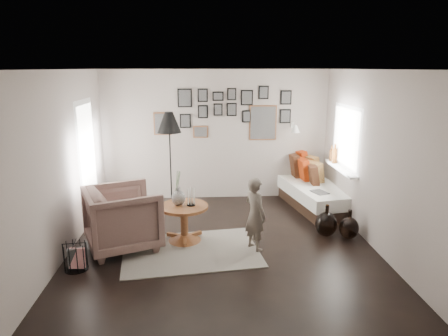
{
  "coord_description": "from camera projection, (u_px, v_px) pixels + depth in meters",
  "views": [
    {
      "loc": [
        -0.33,
        -5.53,
        2.62
      ],
      "look_at": [
        0.05,
        0.5,
        1.1
      ],
      "focal_mm": 32.0,
      "sensor_mm": 36.0,
      "label": 1
    }
  ],
  "objects": [
    {
      "name": "magazine_basket",
      "position": [
        75.0,
        257.0,
        5.3
      ],
      "size": [
        0.33,
        0.33,
        0.37
      ],
      "rotation": [
        0.0,
        0.0,
        0.12
      ],
      "color": "black",
      "rests_on": "ground"
    },
    {
      "name": "vase",
      "position": [
        178.0,
        195.0,
        6.05
      ],
      "size": [
        0.21,
        0.21,
        0.53
      ],
      "color": "black",
      "rests_on": "pedestal_table"
    },
    {
      "name": "window_right",
      "position": [
        338.0,
        164.0,
        7.22
      ],
      "size": [
        0.15,
        1.32,
        1.3
      ],
      "color": "white",
      "rests_on": "wall_right"
    },
    {
      "name": "floor_lamp",
      "position": [
        169.0,
        126.0,
        7.2
      ],
      "size": [
        0.43,
        0.43,
        1.85
      ],
      "rotation": [
        0.0,
        0.0,
        -0.19
      ],
      "color": "black",
      "rests_on": "ground"
    },
    {
      "name": "daybed",
      "position": [
        312.0,
        189.0,
        7.8
      ],
      "size": [
        1.21,
        2.13,
        0.98
      ],
      "rotation": [
        0.0,
        0.0,
        0.19
      ],
      "color": "black",
      "rests_on": "ground"
    },
    {
      "name": "wall_back",
      "position": [
        216.0,
        135.0,
        8.02
      ],
      "size": [
        4.5,
        0.0,
        4.5
      ],
      "primitive_type": "plane",
      "rotation": [
        1.57,
        0.0,
        0.0
      ],
      "color": "#A99C94",
      "rests_on": "ground"
    },
    {
      "name": "wall_sconce",
      "position": [
        295.0,
        129.0,
        7.82
      ],
      "size": [
        0.18,
        0.36,
        0.16
      ],
      "color": "white",
      "rests_on": "wall_back"
    },
    {
      "name": "armchair",
      "position": [
        123.0,
        218.0,
        5.89
      ],
      "size": [
        1.33,
        1.31,
        0.93
      ],
      "primitive_type": "imported",
      "rotation": [
        0.0,
        0.0,
        1.96
      ],
      "color": "brown",
      "rests_on": "ground"
    },
    {
      "name": "demijohn_small",
      "position": [
        349.0,
        228.0,
        6.27
      ],
      "size": [
        0.31,
        0.31,
        0.48
      ],
      "color": "black",
      "rests_on": "ground"
    },
    {
      "name": "magazine_on_daybed",
      "position": [
        320.0,
        192.0,
        7.14
      ],
      "size": [
        0.31,
        0.36,
        0.02
      ],
      "primitive_type": "cube",
      "rotation": [
        0.0,
        0.0,
        0.36
      ],
      "color": "black",
      "rests_on": "daybed"
    },
    {
      "name": "wall_front",
      "position": [
        239.0,
        228.0,
        3.37
      ],
      "size": [
        4.5,
        0.0,
        4.5
      ],
      "primitive_type": "plane",
      "rotation": [
        -1.57,
        0.0,
        0.0
      ],
      "color": "#A99C94",
      "rests_on": "ground"
    },
    {
      "name": "candles",
      "position": [
        191.0,
        197.0,
        6.05
      ],
      "size": [
        0.13,
        0.13,
        0.28
      ],
      "color": "black",
      "rests_on": "pedestal_table"
    },
    {
      "name": "ceiling",
      "position": [
        223.0,
        69.0,
        5.38
      ],
      "size": [
        4.8,
        4.8,
        0.0
      ],
      "primitive_type": "plane",
      "rotation": [
        3.14,
        0.0,
        0.0
      ],
      "color": "white",
      "rests_on": "wall_back"
    },
    {
      "name": "door_left",
      "position": [
        88.0,
        163.0,
        6.78
      ],
      "size": [
        0.0,
        2.14,
        2.14
      ],
      "color": "white",
      "rests_on": "wall_left"
    },
    {
      "name": "armchair_cushion",
      "position": [
        125.0,
        216.0,
        5.94
      ],
      "size": [
        0.55,
        0.55,
        0.19
      ],
      "primitive_type": "cube",
      "rotation": [
        -0.21,
        0.0,
        0.36
      ],
      "color": "white",
      "rests_on": "armchair"
    },
    {
      "name": "gallery_wall",
      "position": [
        230.0,
        113.0,
        7.91
      ],
      "size": [
        2.74,
        0.03,
        1.08
      ],
      "color": "brown",
      "rests_on": "wall_back"
    },
    {
      "name": "rug",
      "position": [
        191.0,
        251.0,
        5.86
      ],
      "size": [
        2.11,
        1.6,
        0.01
      ],
      "primitive_type": "cube",
      "rotation": [
        0.0,
        0.0,
        0.12
      ],
      "color": "silver",
      "rests_on": "ground"
    },
    {
      "name": "child",
      "position": [
        255.0,
        214.0,
        5.81
      ],
      "size": [
        0.43,
        0.48,
        1.1
      ],
      "primitive_type": "imported",
      "rotation": [
        0.0,
        0.0,
        2.12
      ],
      "color": "#64594F",
      "rests_on": "ground"
    },
    {
      "name": "wall_left",
      "position": [
        62.0,
        165.0,
        5.56
      ],
      "size": [
        0.0,
        4.8,
        4.8
      ],
      "primitive_type": "plane",
      "rotation": [
        1.57,
        0.0,
        1.57
      ],
      "color": "#A99C94",
      "rests_on": "ground"
    },
    {
      "name": "ground",
      "position": [
        223.0,
        247.0,
        6.01
      ],
      "size": [
        4.8,
        4.8,
        0.0
      ],
      "primitive_type": "plane",
      "color": "black",
      "rests_on": "ground"
    },
    {
      "name": "pedestal_table",
      "position": [
        184.0,
        225.0,
        6.16
      ],
      "size": [
        0.74,
        0.74,
        0.58
      ],
      "rotation": [
        0.0,
        0.0,
        0.33
      ],
      "color": "brown",
      "rests_on": "ground"
    },
    {
      "name": "wall_right",
      "position": [
        376.0,
        161.0,
        5.83
      ],
      "size": [
        0.0,
        4.8,
        4.8
      ],
      "primitive_type": "plane",
      "rotation": [
        1.57,
        0.0,
        -1.57
      ],
      "color": "#A99C94",
      "rests_on": "ground"
    },
    {
      "name": "demijohn_large",
      "position": [
        326.0,
        224.0,
        6.36
      ],
      "size": [
        0.35,
        0.35,
        0.52
      ],
      "color": "black",
      "rests_on": "ground"
    }
  ]
}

